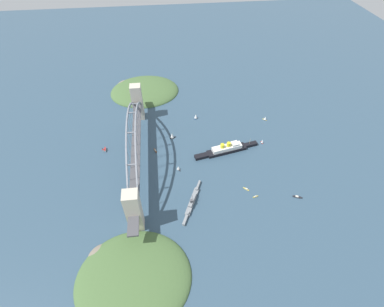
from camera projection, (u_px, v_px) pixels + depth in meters
name	position (u px, v px, depth m)	size (l,w,h in m)	color
ground_plane	(139.00, 162.00, 412.67)	(1400.00, 1400.00, 0.00)	#334C60
harbor_arch_bridge	(136.00, 145.00, 388.77)	(277.45, 17.13, 77.90)	beige
headland_west_shore	(144.00, 91.00, 546.75)	(113.56, 132.22, 24.77)	#476638
headland_east_shore	(132.00, 278.00, 294.20)	(110.62, 122.86, 23.78)	#476638
ocean_liner	(227.00, 149.00, 424.24)	(28.82, 101.82, 17.37)	black
naval_cruiser	(192.00, 202.00, 358.94)	(66.41, 31.91, 16.99)	gray
seaplane_taxiing_near_bridge	(105.00, 150.00, 427.99)	(9.13, 6.81, 4.91)	#B7B7B2
small_boat_0	(297.00, 197.00, 366.84)	(6.13, 12.19, 2.24)	black
small_boat_1	(196.00, 116.00, 482.85)	(9.03, 7.13, 9.57)	#234C8C
small_boat_2	(262.00, 141.00, 438.75)	(7.04, 4.11, 7.82)	#B2231E
small_boat_3	(255.00, 197.00, 367.10)	(2.66, 7.56, 2.22)	gold
small_boat_4	(172.00, 136.00, 445.92)	(7.13, 9.73, 11.49)	black
small_boat_5	(178.00, 168.00, 399.43)	(7.27, 5.86, 7.28)	black
small_boat_6	(246.00, 189.00, 376.07)	(7.08, 7.39, 2.02)	gold
small_boat_7	(155.00, 151.00, 428.21)	(9.84, 4.52, 2.27)	brown
small_boat_8	(265.00, 118.00, 480.28)	(6.95, 6.67, 7.69)	gold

